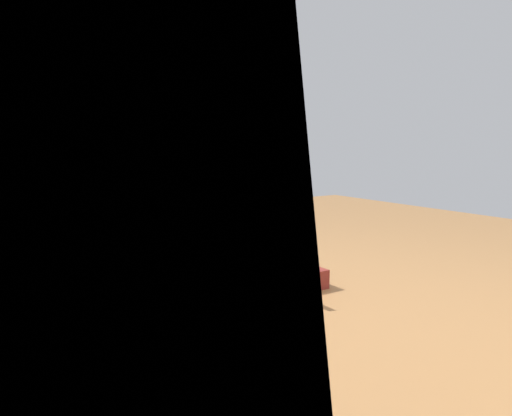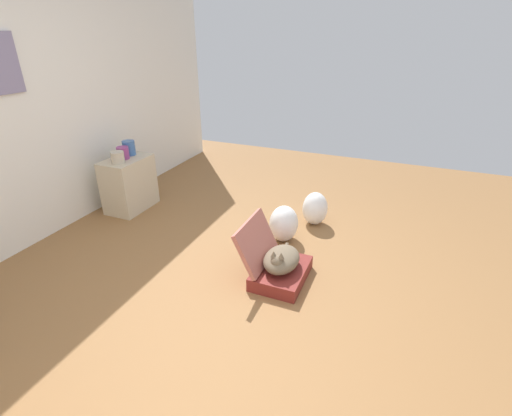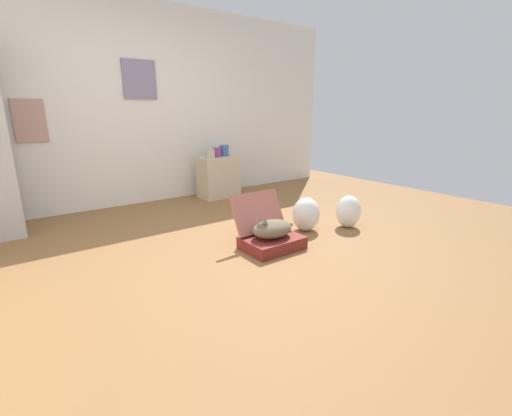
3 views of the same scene
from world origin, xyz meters
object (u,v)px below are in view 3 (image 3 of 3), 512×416
Objects in this scene: suitcase_base at (272,243)px; cat at (272,229)px; plastic_bag_clear at (348,211)px; vase_tall at (210,153)px; plastic_bag_white at (306,214)px; vase_short at (224,150)px; side_table at (218,177)px; vase_round at (217,152)px.

cat is (-0.01, 0.00, 0.14)m from suitcase_base.
vase_tall reaches higher than plastic_bag_clear.
vase_short is (0.16, 1.90, 0.49)m from plastic_bag_white.
suitcase_base is 1.07m from plastic_bag_clear.
cat is at bearing -163.32° from plastic_bag_white.
vase_tall reaches higher than plastic_bag_white.
cat is 2.12m from vase_tall.
side_table is 0.38m from vase_tall.
cat is 0.65m from plastic_bag_white.
cat is 3.65× the size of vase_round.
plastic_bag_white reaches higher than cat.
cat is 1.35× the size of plastic_bag_clear.
side_table reaches higher than plastic_bag_clear.
vase_short is 0.14m from vase_round.
side_table is 0.36m from vase_round.
vase_short is at bearing 15.31° from vase_tall.
plastic_bag_white is 1.93m from vase_round.
vase_tall is (0.50, 2.01, 0.60)m from suitcase_base.
plastic_bag_clear is at bearing -0.20° from suitcase_base.
vase_round is at bearing 101.76° from plastic_bag_clear.
suitcase_base is 3.79× the size of vase_tall.
side_table is (0.63, 2.04, 0.24)m from suitcase_base.
vase_round is at bearing -167.72° from vase_short.
plastic_bag_white is 1.97m from vase_short.
suitcase_base is 2.15m from side_table.
plastic_bag_clear is 2.16m from vase_round.
plastic_bag_white is 2.73× the size of vase_round.
side_table is 4.24× the size of vase_tall.
plastic_bag_clear is at bearing -82.06° from vase_short.
vase_short is at bearing 19.30° from side_table.
vase_tall is (-0.14, -0.03, 0.36)m from side_table.
cat is at bearing 176.54° from suitcase_base.
plastic_bag_white is at bearing -90.61° from side_table.
cat is at bearing -104.07° from vase_tall.
plastic_bag_clear is 2.21× the size of vase_short.
vase_short reaches higher than vase_round.
vase_round reaches higher than suitcase_base.
vase_tall reaches higher than cat.
vase_short is at bearing 97.94° from plastic_bag_clear.
cat is 2.28m from vase_short.
plastic_bag_white is at bearing 157.01° from plastic_bag_clear.
plastic_bag_clear is 2.17m from vase_short.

